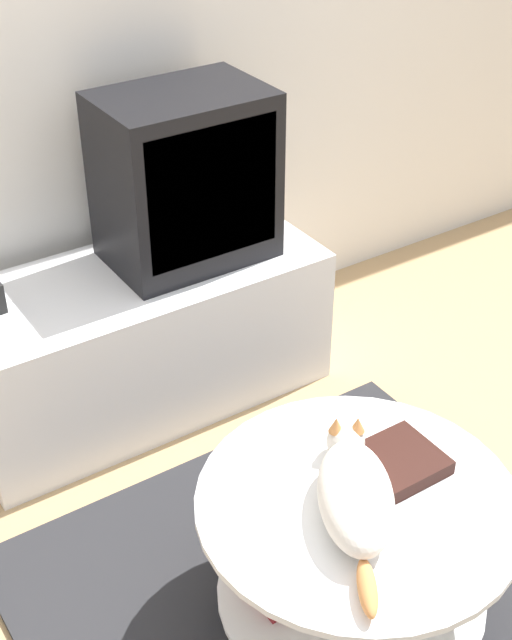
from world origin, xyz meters
TOP-DOWN VIEW (x-y plane):
  - ground_plane at (0.00, 0.00)m, footprint 12.00×12.00m
  - rug at (0.00, 0.00)m, footprint 1.41×1.50m
  - tv_stand at (0.03, 1.13)m, footprint 1.19×0.50m
  - tv at (0.23, 1.14)m, footprint 0.51×0.35m
  - coffee_table at (0.02, 0.03)m, footprint 0.75×0.75m
  - dvd_box at (0.16, 0.05)m, footprint 0.21×0.18m
  - cat at (-0.01, -0.00)m, footprint 0.34×0.47m

SIDE VIEW (x-z plane):
  - ground_plane at x=0.00m, z-range 0.00..0.00m
  - rug at x=0.00m, z-range 0.00..0.02m
  - tv_stand at x=0.03m, z-range 0.00..0.49m
  - coffee_table at x=0.02m, z-range 0.07..0.49m
  - dvd_box at x=0.16m, z-range 0.44..0.48m
  - cat at x=-0.01m, z-range 0.44..0.56m
  - tv at x=0.23m, z-range 0.49..1.02m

